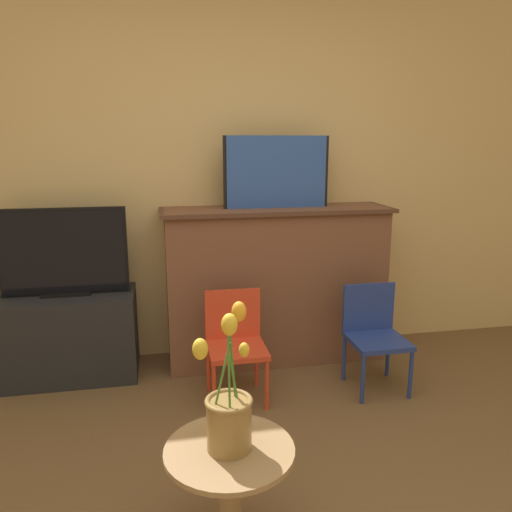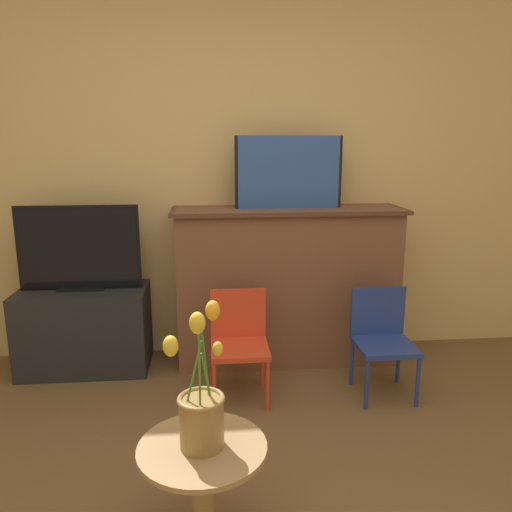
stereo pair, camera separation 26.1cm
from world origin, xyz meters
name	(u,v)px [view 2 (the right image)]	position (x,y,z in m)	size (l,w,h in m)	color
wall_back	(232,163)	(0.00, 2.13, 1.35)	(8.00, 0.06, 2.70)	tan
fireplace_mantel	(287,283)	(0.36, 1.89, 0.55)	(1.54, 0.45, 1.06)	brown
painting	(289,172)	(0.36, 1.90, 1.30)	(0.71, 0.03, 0.47)	black
tv_stand	(85,329)	(-1.00, 1.86, 0.28)	(0.83, 0.44, 0.55)	#232326
tv_monitor	(79,249)	(-1.00, 1.87, 0.82)	(0.77, 0.12, 0.55)	black
chair_red	(239,338)	(0.00, 1.40, 0.36)	(0.33, 0.33, 0.63)	red
chair_blue	(382,335)	(0.86, 1.36, 0.36)	(0.33, 0.33, 0.63)	navy
side_table	(203,481)	(-0.20, 0.24, 0.28)	(0.47, 0.47, 0.43)	#99754C
vase_tulips	(201,409)	(-0.20, 0.24, 0.57)	(0.21, 0.18, 0.53)	olive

